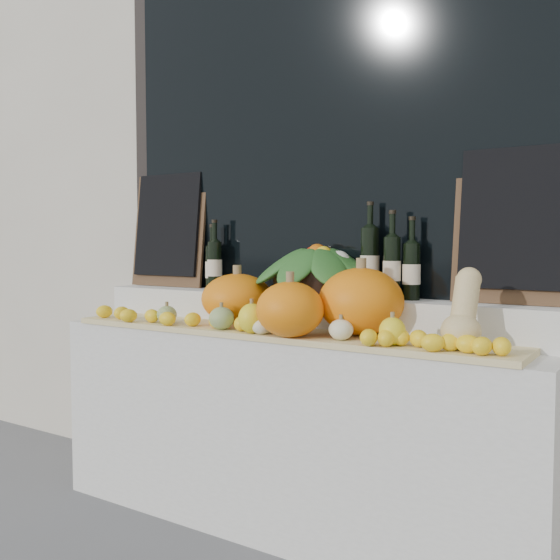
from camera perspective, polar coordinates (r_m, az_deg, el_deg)
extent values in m
cube|color=beige|center=(3.54, 7.47, 19.31)|extent=(7.00, 0.90, 4.50)
cube|color=black|center=(3.07, 3.68, 15.06)|extent=(2.40, 0.04, 2.10)
cube|color=black|center=(3.04, 3.39, 15.16)|extent=(2.20, 0.02, 2.00)
cube|color=silver|center=(2.89, 0.83, -13.49)|extent=(2.30, 0.55, 0.88)
cube|color=silver|center=(2.91, 2.41, -2.91)|extent=(2.30, 0.25, 0.16)
cube|color=tan|center=(2.69, -0.58, -4.90)|extent=(2.10, 0.32, 0.02)
ellipsoid|color=orange|center=(2.91, -3.93, -1.71)|extent=(0.40, 0.40, 0.23)
ellipsoid|color=orange|center=(2.57, 7.41, -1.96)|extent=(0.37, 0.37, 0.28)
ellipsoid|color=orange|center=(2.49, 0.93, -2.71)|extent=(0.29, 0.29, 0.22)
ellipsoid|color=#D4B87D|center=(2.31, 16.20, -4.52)|extent=(0.14, 0.14, 0.13)
cylinder|color=#D4B87D|center=(2.34, 16.60, -1.70)|extent=(0.09, 0.14, 0.18)
sphere|color=#D4B87D|center=(2.38, 16.90, 0.05)|extent=(0.09, 0.09, 0.09)
ellipsoid|color=#36691F|center=(2.51, 0.45, -4.17)|extent=(0.11, 0.11, 0.09)
cylinder|color=olive|center=(2.50, 0.46, -2.88)|extent=(0.02, 0.02, 0.02)
ellipsoid|color=#36691F|center=(2.72, -5.36, -3.50)|extent=(0.11, 0.11, 0.10)
cylinder|color=olive|center=(2.71, -5.37, -2.23)|extent=(0.02, 0.02, 0.02)
ellipsoid|color=#F2ECC1|center=(2.57, -1.70, -4.23)|extent=(0.09, 0.09, 0.07)
cylinder|color=olive|center=(2.57, -1.70, -3.24)|extent=(0.02, 0.02, 0.02)
ellipsoid|color=yellow|center=(2.60, -2.60, -3.52)|extent=(0.11, 0.11, 0.13)
cylinder|color=olive|center=(2.59, -2.60, -1.90)|extent=(0.02, 0.02, 0.02)
ellipsoid|color=#F2ECC1|center=(2.43, 5.60, -4.54)|extent=(0.10, 0.10, 0.08)
cylinder|color=olive|center=(2.43, 5.61, -3.33)|extent=(0.02, 0.02, 0.02)
ellipsoid|color=yellow|center=(2.34, 10.23, -4.64)|extent=(0.10, 0.10, 0.10)
cylinder|color=olive|center=(2.33, 10.25, -3.09)|extent=(0.02, 0.02, 0.02)
ellipsoid|color=#36691F|center=(2.97, -10.30, -3.12)|extent=(0.09, 0.09, 0.08)
cylinder|color=olive|center=(2.96, -10.32, -2.12)|extent=(0.02, 0.02, 0.02)
cylinder|color=black|center=(2.85, 3.41, -0.26)|extent=(0.40, 0.40, 0.12)
cylinder|color=black|center=(3.22, -5.99, 1.30)|extent=(0.07, 0.07, 0.24)
cylinder|color=black|center=(3.21, -6.01, 4.37)|extent=(0.03, 0.03, 0.10)
cylinder|color=beige|center=(3.22, -5.99, 1.12)|extent=(0.08, 0.08, 0.08)
cylinder|color=black|center=(3.22, -6.01, 5.37)|extent=(0.03, 0.03, 0.02)
cylinder|color=black|center=(3.25, -6.18, 1.12)|extent=(0.07, 0.07, 0.22)
cylinder|color=black|center=(3.25, -6.20, 3.96)|extent=(0.03, 0.03, 0.10)
cylinder|color=beige|center=(3.25, -6.18, 0.94)|extent=(0.08, 0.08, 0.08)
cylinder|color=black|center=(3.25, -6.21, 4.95)|extent=(0.03, 0.03, 0.02)
cylinder|color=black|center=(2.77, 8.21, 1.57)|extent=(0.08, 0.08, 0.31)
cylinder|color=black|center=(2.77, 8.25, 5.78)|extent=(0.03, 0.03, 0.10)
cylinder|color=beige|center=(2.77, 8.21, 1.36)|extent=(0.08, 0.08, 0.08)
cylinder|color=black|center=(2.77, 8.26, 6.94)|extent=(0.03, 0.03, 0.02)
cylinder|color=black|center=(2.69, 10.19, 1.05)|extent=(0.07, 0.07, 0.27)
cylinder|color=black|center=(2.69, 10.23, 4.95)|extent=(0.03, 0.03, 0.10)
cylinder|color=beige|center=(2.69, 10.19, 0.84)|extent=(0.08, 0.08, 0.08)
cylinder|color=black|center=(2.69, 10.24, 6.14)|extent=(0.03, 0.03, 0.02)
cylinder|color=black|center=(2.69, 11.93, 0.73)|extent=(0.07, 0.07, 0.24)
cylinder|color=black|center=(2.69, 11.97, 4.34)|extent=(0.03, 0.03, 0.10)
cylinder|color=beige|center=(2.69, 11.93, 0.52)|extent=(0.08, 0.08, 0.08)
cylinder|color=black|center=(2.69, 11.99, 5.54)|extent=(0.03, 0.03, 0.02)
cube|color=#4C331E|center=(3.50, -10.10, 4.49)|extent=(0.50, 0.09, 0.62)
cube|color=black|center=(3.49, -10.27, 4.98)|extent=(0.44, 0.08, 0.56)
cube|color=#4C331E|center=(2.62, 20.90, 4.66)|extent=(0.50, 0.09, 0.62)
cube|color=black|center=(2.61, 20.84, 5.32)|extent=(0.44, 0.08, 0.56)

